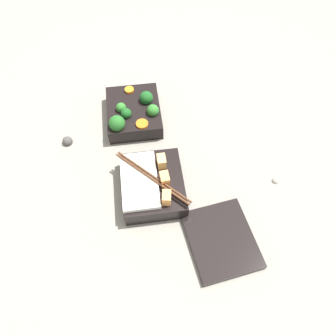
% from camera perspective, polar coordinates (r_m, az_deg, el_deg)
% --- Properties ---
extents(ground_plane, '(3.00, 3.00, 0.00)m').
position_cam_1_polar(ground_plane, '(0.86, -4.16, 2.76)').
color(ground_plane, gray).
extents(bento_tray_vegetable, '(0.17, 0.14, 0.08)m').
position_cam_1_polar(bento_tray_vegetable, '(0.91, -5.74, 9.63)').
color(bento_tray_vegetable, black).
rests_on(bento_tray_vegetable, ground_plane).
extents(bento_tray_rice, '(0.17, 0.16, 0.07)m').
position_cam_1_polar(bento_tray_rice, '(0.77, -2.52, -2.84)').
color(bento_tray_rice, black).
rests_on(bento_tray_rice, ground_plane).
extents(bento_lid, '(0.19, 0.16, 0.01)m').
position_cam_1_polar(bento_lid, '(0.75, 9.57, -12.15)').
color(bento_lid, black).
rests_on(bento_lid, ground_plane).
extents(pebble_0, '(0.03, 0.03, 0.03)m').
position_cam_1_polar(pebble_0, '(0.91, -16.83, 4.52)').
color(pebble_0, '#474442').
rests_on(pebble_0, ground_plane).
extents(pebble_1, '(0.02, 0.02, 0.02)m').
position_cam_1_polar(pebble_1, '(0.85, 18.46, -2.03)').
color(pebble_1, gray).
rests_on(pebble_1, ground_plane).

